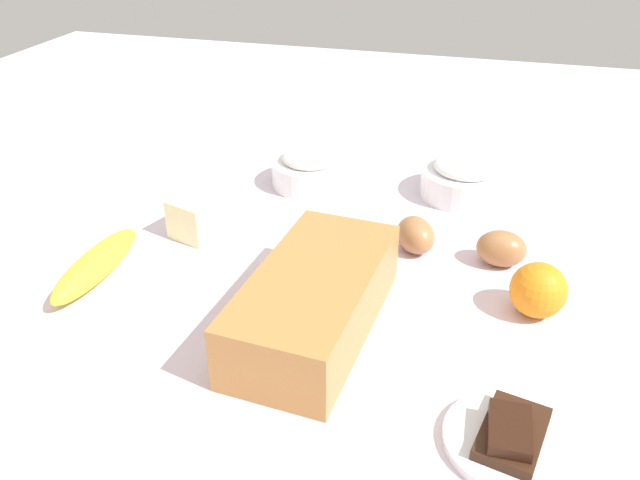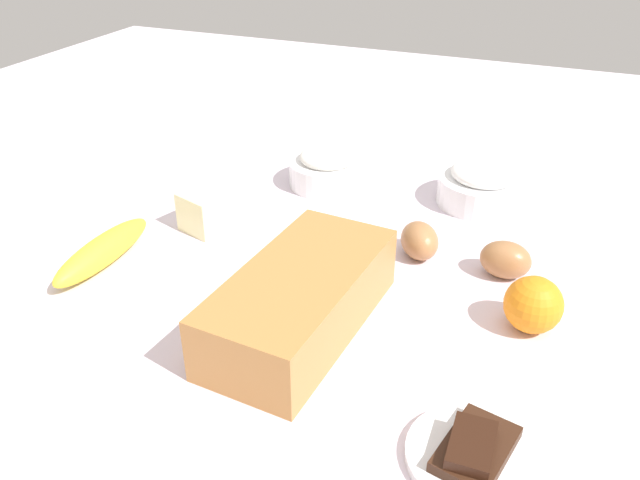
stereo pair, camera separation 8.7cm
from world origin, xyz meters
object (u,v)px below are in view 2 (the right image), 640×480
object	(u,v)px
butter_block	(212,208)
chocolate_plate	(475,454)
flour_bowl	(327,168)
sugar_bowl	(483,185)
egg_beside_bowl	(419,241)
loaf_pan	(301,299)
orange_fruit	(533,305)
egg_near_butter	(505,260)
banana	(103,251)

from	to	relation	value
butter_block	chocolate_plate	bearing A→B (deg)	56.24
flour_bowl	butter_block	distance (m)	0.23
flour_bowl	chocolate_plate	distance (m)	0.62
sugar_bowl	egg_beside_bowl	xyz separation A→B (m)	(0.20, -0.05, -0.01)
loaf_pan	orange_fruit	xyz separation A→B (m)	(-0.10, 0.26, -0.01)
loaf_pan	egg_beside_bowl	world-z (taller)	loaf_pan
flour_bowl	sugar_bowl	bearing A→B (deg)	96.34
egg_near_butter	egg_beside_bowl	distance (m)	0.12
sugar_bowl	butter_block	distance (m)	0.44
butter_block	banana	bearing A→B (deg)	-28.81
banana	egg_beside_bowl	world-z (taller)	egg_beside_bowl
chocolate_plate	egg_near_butter	bearing A→B (deg)	-176.24
sugar_bowl	orange_fruit	distance (m)	0.33
egg_near_butter	flour_bowl	bearing A→B (deg)	-118.55
orange_fruit	chocolate_plate	bearing A→B (deg)	-6.10
sugar_bowl	butter_block	bearing A→B (deg)	-57.83
banana	chocolate_plate	size ratio (longest dim) A/B	1.46
sugar_bowl	butter_block	size ratio (longest dim) A/B	1.61
flour_bowl	orange_fruit	bearing A→B (deg)	52.82
orange_fruit	butter_block	size ratio (longest dim) A/B	0.77
orange_fruit	egg_near_butter	size ratio (longest dim) A/B	1.02
orange_fruit	chocolate_plate	world-z (taller)	orange_fruit
chocolate_plate	loaf_pan	bearing A→B (deg)	-118.43
chocolate_plate	flour_bowl	bearing A→B (deg)	-145.55
sugar_bowl	chocolate_plate	world-z (taller)	sugar_bowl
flour_bowl	egg_beside_bowl	size ratio (longest dim) A/B	1.91
loaf_pan	sugar_bowl	bearing A→B (deg)	165.88
egg_near_butter	chocolate_plate	xyz separation A→B (m)	(0.33, 0.02, -0.02)
flour_bowl	orange_fruit	distance (m)	0.47
flour_bowl	banana	xyz separation A→B (m)	(0.36, -0.19, -0.01)
loaf_pan	banana	distance (m)	0.32
sugar_bowl	butter_block	xyz separation A→B (m)	(0.23, -0.37, -0.00)
orange_fruit	egg_beside_bowl	xyz separation A→B (m)	(-0.11, -0.17, -0.01)
egg_beside_bowl	flour_bowl	bearing A→B (deg)	-129.67
butter_block	chocolate_plate	xyz separation A→B (m)	(0.31, 0.46, -0.02)
egg_beside_bowl	orange_fruit	bearing A→B (deg)	56.20
loaf_pan	chocolate_plate	bearing A→B (deg)	66.28
sugar_bowl	egg_near_butter	bearing A→B (deg)	18.01
banana	egg_near_butter	size ratio (longest dim) A/B	2.78
orange_fruit	egg_beside_bowl	world-z (taller)	orange_fruit
egg_near_butter	butter_block	bearing A→B (deg)	-86.74
orange_fruit	butter_block	bearing A→B (deg)	-99.44
butter_block	egg_beside_bowl	xyz separation A→B (m)	(-0.03, 0.32, -0.00)
loaf_pan	banana	bearing A→B (deg)	-90.34
banana	butter_block	distance (m)	0.18
flour_bowl	chocolate_plate	world-z (taller)	flour_bowl
butter_block	egg_near_butter	distance (m)	0.44
egg_near_butter	chocolate_plate	distance (m)	0.33
loaf_pan	egg_beside_bowl	xyz separation A→B (m)	(-0.21, 0.09, -0.02)
orange_fruit	egg_beside_bowl	size ratio (longest dim) A/B	1.00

